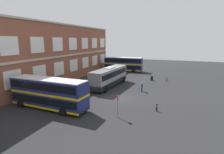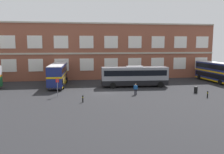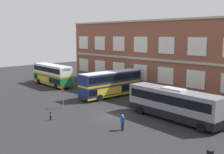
# 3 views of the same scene
# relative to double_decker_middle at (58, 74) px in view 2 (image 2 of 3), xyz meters

# --- Properties ---
(ground_plane) EXTENTS (120.00, 120.00, 0.00)m
(ground_plane) POSITION_rel_double_decker_middle_xyz_m (7.83, -5.33, -2.15)
(ground_plane) COLOR #232326
(brick_terminal_building) EXTENTS (53.28, 8.19, 12.34)m
(brick_terminal_building) POSITION_rel_double_decker_middle_xyz_m (8.39, 10.65, 3.87)
(brick_terminal_building) COLOR brown
(brick_terminal_building) RESTS_ON ground
(double_decker_middle) EXTENTS (3.24, 11.11, 4.07)m
(double_decker_middle) POSITION_rel_double_decker_middle_xyz_m (0.00, 0.00, 0.00)
(double_decker_middle) COLOR navy
(double_decker_middle) RESTS_ON ground
(double_decker_far) EXTENTS (3.26, 11.11, 4.07)m
(double_decker_far) POSITION_rel_double_decker_middle_xyz_m (31.74, -0.37, 0.00)
(double_decker_far) COLOR navy
(double_decker_far) RESTS_ON ground
(touring_coach) EXTENTS (12.14, 3.47, 3.80)m
(touring_coach) POSITION_rel_double_decker_middle_xyz_m (13.86, -3.13, -0.24)
(touring_coach) COLOR gray
(touring_coach) RESTS_ON ground
(waiting_passenger) EXTENTS (0.64, 0.27, 1.70)m
(waiting_passenger) POSITION_rel_double_decker_middle_xyz_m (12.32, -9.93, -1.22)
(waiting_passenger) COLOR black
(waiting_passenger) RESTS_ON ground
(bus_stand_flag) EXTENTS (0.44, 0.10, 2.70)m
(bus_stand_flag) POSITION_rel_double_decker_middle_xyz_m (0.56, -9.46, -0.51)
(bus_stand_flag) COLOR slate
(bus_stand_flag) RESTS_ON ground
(station_litter_bin) EXTENTS (0.60, 0.60, 1.03)m
(station_litter_bin) POSITION_rel_double_decker_middle_xyz_m (22.15, -10.16, -1.63)
(station_litter_bin) COLOR black
(station_litter_bin) RESTS_ON ground
(safety_bollard_west) EXTENTS (0.19, 0.19, 0.95)m
(safety_bollard_west) POSITION_rel_double_decker_middle_xyz_m (4.12, -13.57, -1.66)
(safety_bollard_west) COLOR black
(safety_bollard_west) RESTS_ON ground
(safety_bollard_east) EXTENTS (0.19, 0.19, 0.95)m
(safety_bollard_east) POSITION_rel_double_decker_middle_xyz_m (22.23, -13.45, -1.66)
(safety_bollard_east) COLOR black
(safety_bollard_east) RESTS_ON ground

